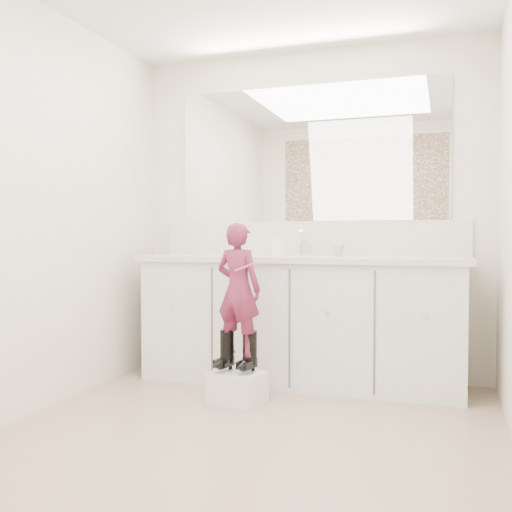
% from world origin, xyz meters
% --- Properties ---
extents(floor, '(3.00, 3.00, 0.00)m').
position_xyz_m(floor, '(0.00, 0.00, 0.00)').
color(floor, '#947860').
rests_on(floor, ground).
extents(wall_back, '(2.60, 0.00, 2.60)m').
position_xyz_m(wall_back, '(0.00, 1.50, 1.20)').
color(wall_back, beige).
rests_on(wall_back, floor).
extents(wall_front, '(2.60, 0.00, 2.60)m').
position_xyz_m(wall_front, '(0.00, -1.50, 1.20)').
color(wall_front, beige).
rests_on(wall_front, floor).
extents(wall_left, '(0.00, 3.00, 3.00)m').
position_xyz_m(wall_left, '(-1.30, 0.00, 1.20)').
color(wall_left, beige).
rests_on(wall_left, floor).
extents(vanity_cabinet, '(2.20, 0.55, 0.85)m').
position_xyz_m(vanity_cabinet, '(0.00, 1.23, 0.42)').
color(vanity_cabinet, silver).
rests_on(vanity_cabinet, floor).
extents(countertop, '(2.28, 0.58, 0.04)m').
position_xyz_m(countertop, '(0.00, 1.21, 0.87)').
color(countertop, beige).
rests_on(countertop, vanity_cabinet).
extents(backsplash, '(2.28, 0.03, 0.25)m').
position_xyz_m(backsplash, '(0.00, 1.49, 1.02)').
color(backsplash, beige).
rests_on(backsplash, countertop).
extents(mirror, '(2.00, 0.02, 1.00)m').
position_xyz_m(mirror, '(0.00, 1.49, 1.64)').
color(mirror, white).
rests_on(mirror, wall_back).
extents(faucet, '(0.08, 0.08, 0.10)m').
position_xyz_m(faucet, '(0.00, 1.38, 0.94)').
color(faucet, silver).
rests_on(faucet, countertop).
extents(cup, '(0.12, 0.12, 0.09)m').
position_xyz_m(cup, '(0.26, 1.28, 0.93)').
color(cup, '#C1B19B').
rests_on(cup, countertop).
extents(soap_bottle, '(0.09, 0.09, 0.17)m').
position_xyz_m(soap_bottle, '(-0.16, 1.23, 0.97)').
color(soap_bottle, white).
rests_on(soap_bottle, countertop).
extents(step_stool, '(0.35, 0.31, 0.20)m').
position_xyz_m(step_stool, '(-0.24, 0.61, 0.10)').
color(step_stool, silver).
rests_on(step_stool, floor).
extents(boot_left, '(0.13, 0.19, 0.26)m').
position_xyz_m(boot_left, '(-0.32, 0.63, 0.32)').
color(boot_left, black).
rests_on(boot_left, step_stool).
extents(boot_right, '(0.13, 0.19, 0.26)m').
position_xyz_m(boot_right, '(-0.17, 0.63, 0.32)').
color(boot_right, black).
rests_on(boot_right, step_stool).
extents(toddler, '(0.33, 0.25, 0.82)m').
position_xyz_m(toddler, '(-0.24, 0.63, 0.70)').
color(toddler, '#B1365E').
rests_on(toddler, step_stool).
extents(toothbrush, '(0.14, 0.04, 0.06)m').
position_xyz_m(toothbrush, '(-0.17, 0.55, 0.85)').
color(toothbrush, '#D3527B').
rests_on(toothbrush, toddler).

